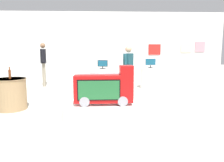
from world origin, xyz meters
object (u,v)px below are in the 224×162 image
display_pedestal_left_rear (150,78)px  tv_on_center_rear (103,65)px  display_pedestal_center_rear (103,79)px  shopper_browsing_near_truck (43,61)px  tv_on_left_rear (151,63)px  main_display_pedestal (104,111)px  side_table_round (11,94)px  novelty_firetruck_tv (105,89)px  bottle_on_side_table (10,74)px  shopper_browsing_rear (128,67)px

display_pedestal_left_rear → tv_on_center_rear: tv_on_center_rear is taller
display_pedestal_center_rear → shopper_browsing_near_truck: shopper_browsing_near_truck is taller
display_pedestal_left_rear → display_pedestal_center_rear: 1.80m
tv_on_left_rear → display_pedestal_center_rear: size_ratio=0.48×
main_display_pedestal → side_table_round: (-2.24, 0.75, 0.24)m
display_pedestal_left_rear → shopper_browsing_near_truck: bearing=171.0°
display_pedestal_left_rear → shopper_browsing_near_truck: shopper_browsing_near_truck is taller
display_pedestal_left_rear → tv_on_center_rear: (-1.79, -0.25, 0.53)m
novelty_firetruck_tv → bottle_on_side_table: bearing=162.1°
main_display_pedestal → side_table_round: size_ratio=2.36×
display_pedestal_center_rear → tv_on_center_rear: size_ratio=2.46×
display_pedestal_center_rear → shopper_browsing_near_truck: size_ratio=0.52×
tv_on_left_rear → shopper_browsing_near_truck: 4.16m
side_table_round → shopper_browsing_near_truck: 3.43m
tv_on_left_rear → side_table_round: tv_on_left_rear is taller
side_table_round → shopper_browsing_rear: (3.02, 1.31, 0.52)m
tv_on_left_rear → bottle_on_side_table: size_ratio=1.48×
novelty_firetruck_tv → shopper_browsing_rear: bearing=70.1°
display_pedestal_center_rear → shopper_browsing_rear: shopper_browsing_rear is taller
novelty_firetruck_tv → display_pedestal_left_rear: 3.91m
shopper_browsing_rear → tv_on_left_rear: bearing=54.6°
tv_on_left_rear → display_pedestal_center_rear: 1.90m
novelty_firetruck_tv → shopper_browsing_rear: size_ratio=0.79×
tv_on_left_rear → display_pedestal_center_rear: bearing=-172.2°
tv_on_left_rear → shopper_browsing_near_truck: bearing=171.0°
main_display_pedestal → shopper_browsing_rear: shopper_browsing_rear is taller
novelty_firetruck_tv → display_pedestal_center_rear: bearing=90.6°
tv_on_left_rear → bottle_on_side_table: bearing=-145.5°
tv_on_left_rear → shopper_browsing_rear: bearing=-125.4°
shopper_browsing_rear → novelty_firetruck_tv: bearing=-109.9°
display_pedestal_left_rear → shopper_browsing_rear: shopper_browsing_rear is taller
display_pedestal_left_rear → tv_on_left_rear: size_ratio=1.78×
tv_on_center_rear → bottle_on_side_table: (-2.23, -2.50, -0.04)m
bottle_on_side_table → shopper_browsing_near_truck: bearing=91.7°
tv_on_center_rear → shopper_browsing_near_truck: bearing=158.8°
shopper_browsing_near_truck → main_display_pedestal: bearing=-60.5°
bottle_on_side_table → shopper_browsing_rear: 3.29m
display_pedestal_left_rear → tv_on_left_rear: (-0.00, -0.00, 0.58)m
bottle_on_side_table → shopper_browsing_near_truck: shopper_browsing_near_truck is taller
display_pedestal_center_rear → bottle_on_side_table: bearing=-131.6°
tv_on_left_rear → shopper_browsing_rear: shopper_browsing_rear is taller
bottle_on_side_table → main_display_pedestal: bearing=-17.9°
tv_on_center_rear → side_table_round: bearing=-132.1°
novelty_firetruck_tv → shopper_browsing_near_truck: size_ratio=0.73×
tv_on_left_rear → bottle_on_side_table: tv_on_left_rear is taller
main_display_pedestal → bottle_on_side_table: bearing=162.1°
novelty_firetruck_tv → side_table_round: size_ratio=1.63×
main_display_pedestal → display_pedestal_center_rear: display_pedestal_center_rear is taller
tv_on_center_rear → shopper_browsing_near_truck: size_ratio=0.21×
tv_on_left_rear → side_table_round: (-4.02, -2.72, -0.58)m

